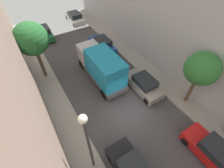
# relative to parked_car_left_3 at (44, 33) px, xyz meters

# --- Properties ---
(ground) EXTENTS (32.00, 32.00, 0.00)m
(ground) POSITION_rel_parked_car_left_3_xyz_m (2.70, -16.15, -0.72)
(ground) COLOR #423F42
(sidewalk_left) EXTENTS (2.00, 44.00, 0.15)m
(sidewalk_left) POSITION_rel_parked_car_left_3_xyz_m (-2.30, -16.15, -0.64)
(sidewalk_left) COLOR gray
(sidewalk_left) RESTS_ON ground
(sidewalk_right) EXTENTS (2.00, 44.00, 0.15)m
(sidewalk_right) POSITION_rel_parked_car_left_3_xyz_m (7.70, -16.15, -0.64)
(sidewalk_right) COLOR gray
(sidewalk_right) RESTS_ON ground
(parked_car_left_3) EXTENTS (1.78, 4.20, 1.57)m
(parked_car_left_3) POSITION_rel_parked_car_left_3_xyz_m (0.00, 0.00, 0.00)
(parked_car_left_3) COLOR #1E6638
(parked_car_left_3) RESTS_ON ground
(parked_car_right_1) EXTENTS (1.78, 4.20, 1.57)m
(parked_car_right_1) POSITION_rel_parked_car_left_3_xyz_m (5.40, -22.23, 0.00)
(parked_car_right_1) COLOR red
(parked_car_right_1) RESTS_ON ground
(parked_car_right_2) EXTENTS (1.78, 4.20, 1.57)m
(parked_car_right_2) POSITION_rel_parked_car_left_3_xyz_m (5.40, -14.70, 0.00)
(parked_car_right_2) COLOR gray
(parked_car_right_2) RESTS_ON ground
(parked_car_right_3) EXTENTS (1.78, 4.20, 1.57)m
(parked_car_right_3) POSITION_rel_parked_car_left_3_xyz_m (5.40, -6.70, 0.00)
(parked_car_right_3) COLOR #194799
(parked_car_right_3) RESTS_ON ground
(parked_car_right_4) EXTENTS (1.78, 4.20, 1.57)m
(parked_car_right_4) POSITION_rel_parked_car_left_3_xyz_m (5.40, 2.03, 0.00)
(parked_car_right_4) COLOR white
(parked_car_right_4) RESTS_ON ground
(delivery_truck) EXTENTS (2.26, 6.60, 3.38)m
(delivery_truck) POSITION_rel_parked_car_left_3_xyz_m (2.70, -11.34, 1.07)
(delivery_truck) COLOR #4C4C51
(delivery_truck) RESTS_ON ground
(street_tree_0) EXTENTS (2.97, 2.97, 5.80)m
(street_tree_0) POSITION_rel_parked_car_left_3_xyz_m (-2.14, -7.79, 3.71)
(street_tree_0) COLOR brown
(street_tree_0) RESTS_ON sidewalk_left
(street_tree_1) EXTENTS (2.63, 2.63, 5.13)m
(street_tree_1) POSITION_rel_parked_car_left_3_xyz_m (7.83, -17.90, 3.22)
(street_tree_1) COLOR brown
(street_tree_1) RESTS_ON sidewalk_right
(lamp_post) EXTENTS (0.44, 0.44, 6.08)m
(lamp_post) POSITION_rel_parked_car_left_3_xyz_m (-1.90, -18.42, 3.38)
(lamp_post) COLOR #333338
(lamp_post) RESTS_ON sidewalk_left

